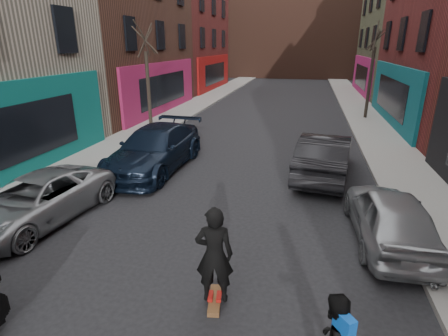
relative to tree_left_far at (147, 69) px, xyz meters
The scene contains 11 objects.
sidewalk_left 12.45m from the tree_left_far, 90.24° to the left, with size 2.50×84.00×0.13m, color gray.
sidewalk_right 17.61m from the tree_left_far, 43.95° to the left, with size 2.50×84.00×0.13m, color gray.
building_far 38.67m from the tree_left_far, 80.73° to the left, with size 40.00×10.00×14.00m, color #47281E.
tree_left_far is the anchor object (origin of this frame).
tree_right_far 13.78m from the tree_left_far, 25.82° to the left, with size 2.00×2.00×6.80m, color black, non-canonical shape.
parked_left_far 11.36m from the tree_left_far, 81.65° to the right, with size 2.13×4.63×1.29m, color gray.
parked_left_end 7.30m from the tree_left_far, 63.99° to the right, with size 2.31×5.67×1.65m, color black.
parked_right_far 14.84m from the tree_left_far, 42.26° to the right, with size 1.65×4.09×1.39m, color #92959A.
parked_right_end 11.16m from the tree_left_far, 30.09° to the right, with size 1.71×4.91×1.62m, color black.
skateboard 15.18m from the tree_left_far, 60.96° to the right, with size 0.22×0.80×0.10m, color brown.
skateboarder 14.99m from the tree_left_far, 60.96° to the right, with size 0.70×0.46×1.91m, color black.
Camera 1 is at (2.41, -0.19, 4.67)m, focal length 28.00 mm.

